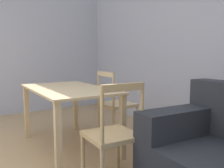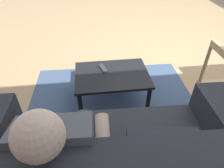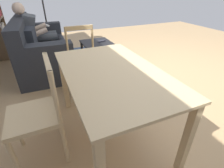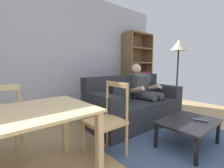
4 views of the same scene
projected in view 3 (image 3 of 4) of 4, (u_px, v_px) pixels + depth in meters
ground_plane at (168, 76)px, 3.01m from camera, size 8.16×8.16×0.00m
couch at (41, 50)px, 3.21m from camera, size 1.94×0.93×0.91m
person_lounging at (38, 32)px, 3.34m from camera, size 0.60×0.90×1.14m
coffee_table at (98, 46)px, 3.51m from camera, size 0.84×0.61×0.36m
tv_remote at (102, 41)px, 3.59m from camera, size 0.09×0.18×0.02m
dining_table at (112, 81)px, 1.56m from camera, size 1.38×0.82×0.74m
dining_chair_near_wall at (37, 115)px, 1.41m from camera, size 0.42×0.42×0.92m
dining_chair_facing_couch at (84, 61)px, 2.46m from camera, size 0.43×0.43×0.91m
area_rug at (99, 60)px, 3.67m from camera, size 2.04×1.46×0.01m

